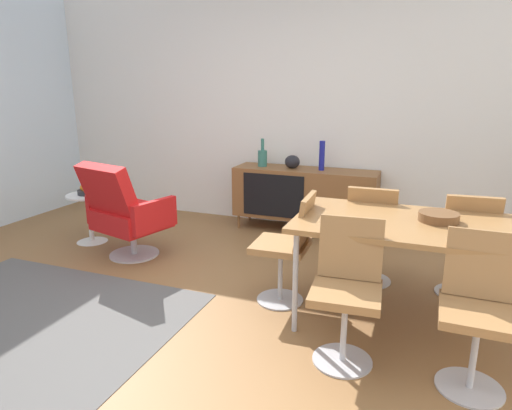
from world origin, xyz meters
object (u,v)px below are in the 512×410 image
(dining_chair_front_right, at_px, (479,306))
(lounge_chair_red, at_px, (125,211))
(sideboard, at_px, (304,194))
(vase_ceramic_small, at_px, (292,162))
(dining_chair_near_window, at_px, (289,244))
(vase_cobalt, at_px, (322,156))
(wooden_bowl_on_table, at_px, (439,217))
(dining_chair_back_left, at_px, (372,231))
(dining_table, at_px, (417,228))
(dining_chair_front_left, at_px, (347,286))
(dining_chair_back_right, at_px, (466,241))
(vase_sculptural_dark, at_px, (262,157))
(fruit_bowl, at_px, (87,190))
(side_table_round, at_px, (90,213))

(dining_chair_front_right, distance_m, lounge_chair_red, 3.09)
(sideboard, xyz_separation_m, vase_ceramic_small, (-0.15, 0.00, 0.35))
(dining_chair_near_window, bearing_deg, vase_cobalt, 95.43)
(dining_chair_near_window, bearing_deg, wooden_bowl_on_table, 4.10)
(vase_ceramic_small, distance_m, dining_chair_back_left, 1.61)
(sideboard, height_order, dining_table, dining_table)
(wooden_bowl_on_table, bearing_deg, dining_table, -148.99)
(sideboard, xyz_separation_m, vase_cobalt, (0.18, 0.00, 0.44))
(dining_chair_back_left, bearing_deg, lounge_chair_red, -174.31)
(dining_chair_front_left, bearing_deg, dining_chair_back_right, 57.61)
(vase_sculptural_dark, bearing_deg, sideboard, -0.21)
(dining_chair_back_left, relative_size, fruit_bowl, 4.28)
(vase_sculptural_dark, distance_m, dining_table, 2.47)
(sideboard, relative_size, side_table_round, 3.08)
(dining_table, bearing_deg, dining_chair_back_left, 121.98)
(vase_sculptural_dark, distance_m, wooden_bowl_on_table, 2.51)
(dining_chair_back_left, distance_m, fruit_bowl, 2.91)
(dining_chair_front_left, relative_size, side_table_round, 1.65)
(dining_chair_near_window, bearing_deg, dining_chair_back_right, 24.10)
(dining_table, bearing_deg, side_table_round, 170.15)
(vase_ceramic_small, height_order, dining_chair_near_window, vase_ceramic_small)
(dining_chair_back_right, bearing_deg, dining_chair_back_left, -179.99)
(dining_chair_back_left, relative_size, side_table_round, 1.65)
(vase_cobalt, height_order, dining_chair_front_left, vase_cobalt)
(dining_chair_front_left, bearing_deg, sideboard, 111.03)
(dining_table, relative_size, dining_chair_back_right, 1.87)
(dining_chair_front_left, bearing_deg, dining_table, 57.61)
(side_table_round, bearing_deg, fruit_bowl, -31.85)
(dining_chair_back_left, distance_m, dining_chair_front_left, 1.12)
(vase_cobalt, height_order, dining_table, vase_cobalt)
(sideboard, distance_m, side_table_round, 2.34)
(vase_ceramic_small, xyz_separation_m, fruit_bowl, (-1.87, -1.18, -0.23))
(fruit_bowl, bearing_deg, vase_sculptural_dark, 37.97)
(dining_chair_back_left, bearing_deg, wooden_bowl_on_table, -45.55)
(dining_chair_back_left, bearing_deg, vase_ceramic_small, 131.27)
(vase_ceramic_small, bearing_deg, dining_table, -51.47)
(wooden_bowl_on_table, xyz_separation_m, dining_chair_back_left, (-0.47, 0.48, -0.30))
(dining_chair_near_window, height_order, side_table_round, dining_chair_near_window)
(vase_sculptural_dark, distance_m, dining_chair_front_left, 2.71)
(vase_ceramic_small, bearing_deg, sideboard, -0.72)
(dining_chair_back_right, distance_m, fruit_bowl, 3.61)
(dining_table, relative_size, fruit_bowl, 8.00)
(sideboard, relative_size, vase_sculptural_dark, 5.04)
(vase_cobalt, height_order, dining_chair_back_right, vase_cobalt)
(vase_sculptural_dark, relative_size, wooden_bowl_on_table, 1.22)
(lounge_chair_red, bearing_deg, wooden_bowl_on_table, -5.39)
(sideboard, distance_m, dining_table, 2.15)
(dining_chair_front_left, bearing_deg, dining_chair_near_window, 133.57)
(vase_ceramic_small, relative_size, dining_chair_near_window, 0.20)
(dining_chair_back_right, bearing_deg, side_table_round, 179.90)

